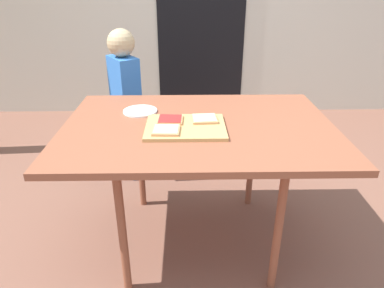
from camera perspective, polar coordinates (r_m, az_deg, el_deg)
ground_plane at (r=2.13m, az=0.90°, el=-15.14°), size 16.00×16.00×0.00m
house_door at (r=3.78m, az=1.51°, el=19.86°), size 0.90×0.02×2.00m
dining_table at (r=1.76m, az=1.06°, el=1.72°), size 1.34×0.94×0.73m
cutting_board at (r=1.68m, az=-1.07°, el=2.79°), size 0.38×0.31×0.02m
pizza_slice_near_left at (r=1.62m, az=-4.24°, el=2.30°), size 0.13×0.13×0.01m
pizza_slice_far_right at (r=1.74m, az=2.06°, el=4.15°), size 0.13×0.13×0.01m
pizza_slice_far_left at (r=1.73m, az=-3.60°, el=4.00°), size 0.13×0.12×0.01m
plate_white_left at (r=1.92m, az=-8.45°, el=5.34°), size 0.18×0.18×0.01m
child_left at (r=2.51m, az=-10.80°, el=7.74°), size 0.25×0.28×1.09m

